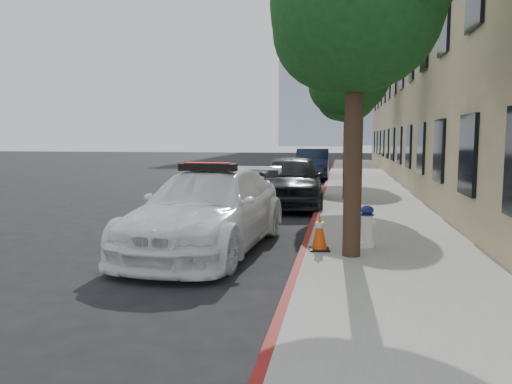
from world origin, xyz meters
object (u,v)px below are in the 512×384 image
object	(u,v)px
parked_car_mid	(291,181)
parked_car_far	(312,164)
fire_hydrant	(367,227)
traffic_cone	(320,232)
police_car	(208,210)

from	to	relation	value
parked_car_mid	parked_car_far	distance (m)	10.52
parked_car_far	fire_hydrant	world-z (taller)	parked_car_far
parked_car_mid	traffic_cone	xyz separation A→B (m)	(1.18, -6.67, -0.33)
police_car	parked_car_far	distance (m)	16.83
fire_hydrant	parked_car_mid	bearing A→B (deg)	122.26
fire_hydrant	traffic_cone	size ratio (longest dim) A/B	1.15
parked_car_far	fire_hydrant	size ratio (longest dim) A/B	6.18
parked_car_far	traffic_cone	size ratio (longest dim) A/B	7.10
police_car	traffic_cone	xyz separation A→B (m)	(2.14, -0.39, -0.28)
police_car	parked_car_far	world-z (taller)	police_car
parked_car_mid	parked_car_far	world-z (taller)	parked_car_mid
parked_car_mid	fire_hydrant	distance (m)	6.58
parked_car_mid	parked_car_far	xyz separation A→B (m)	(0.03, 10.52, -0.03)
police_car	fire_hydrant	size ratio (longest dim) A/B	7.05
police_car	parked_car_mid	xyz separation A→B (m)	(0.96, 6.28, 0.04)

